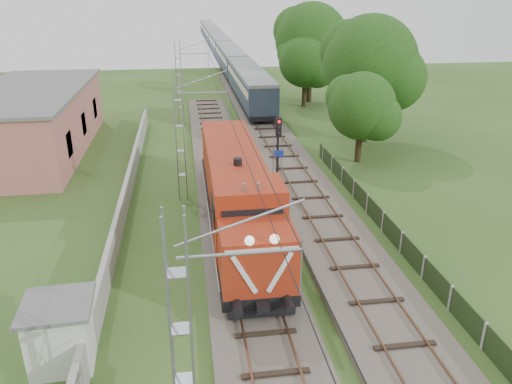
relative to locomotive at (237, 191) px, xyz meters
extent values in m
plane|color=#2D481B|center=(0.00, -6.91, -2.34)|extent=(140.00, 140.00, 0.00)
cube|color=#6B6054|center=(0.00, 0.09, -2.19)|extent=(4.20, 70.00, 0.30)
cube|color=black|center=(0.00, 0.09, -1.99)|extent=(2.40, 70.00, 0.10)
cube|color=brown|center=(-0.85, 0.09, -1.91)|extent=(0.08, 70.00, 0.05)
cube|color=brown|center=(0.85, 0.09, -1.91)|extent=(0.08, 70.00, 0.05)
cube|color=#6B6054|center=(5.00, 13.09, -2.19)|extent=(4.20, 80.00, 0.30)
cube|color=black|center=(5.00, 13.09, -1.99)|extent=(2.40, 80.00, 0.10)
cube|color=brown|center=(4.15, 13.09, -1.91)|extent=(0.08, 80.00, 0.05)
cube|color=brown|center=(5.85, 13.09, -1.91)|extent=(0.08, 80.00, 0.05)
cylinder|color=gray|center=(-1.50, -14.91, 4.46)|extent=(3.00, 0.08, 0.08)
cylinder|color=gray|center=(-1.50, 5.09, 4.46)|extent=(3.00, 0.08, 0.08)
cylinder|color=gray|center=(-1.50, 25.09, 4.46)|extent=(3.00, 0.08, 0.08)
cylinder|color=black|center=(0.00, 5.09, 3.16)|extent=(0.03, 70.00, 0.03)
cylinder|color=black|center=(0.00, 5.09, 4.46)|extent=(0.03, 70.00, 0.03)
cube|color=#9E9E99|center=(-6.50, 5.09, -1.59)|extent=(0.25, 40.00, 1.50)
cube|color=#B36D60|center=(-15.00, 17.09, 0.16)|extent=(8.00, 20.00, 5.00)
cube|color=#606060|center=(-15.00, 17.09, 2.76)|extent=(8.40, 20.40, 0.25)
cube|color=black|center=(-11.05, 11.09, -0.14)|extent=(0.10, 1.60, 1.80)
cube|color=black|center=(-11.05, 17.09, -0.14)|extent=(0.10, 1.60, 1.80)
cube|color=black|center=(-11.05, 23.09, -0.14)|extent=(0.10, 1.60, 1.80)
cube|color=black|center=(8.00, -3.91, -1.74)|extent=(0.05, 32.00, 1.15)
cube|color=#9E9E99|center=(8.00, 11.09, -1.74)|extent=(0.12, 0.12, 1.20)
cube|color=black|center=(0.00, 0.13, -1.31)|extent=(3.16, 17.90, 0.53)
cube|color=black|center=(0.00, -5.66, -1.62)|extent=(2.32, 3.79, 0.53)
cube|color=black|center=(0.00, 5.92, -1.62)|extent=(2.32, 3.79, 0.53)
cube|color=black|center=(0.00, -8.71, -1.73)|extent=(2.74, 0.26, 0.37)
cube|color=maroon|center=(0.00, -7.50, 0.17)|extent=(3.05, 2.63, 2.42)
sphere|color=white|center=(-0.47, -8.77, 1.53)|extent=(0.38, 0.38, 0.38)
sphere|color=white|center=(0.47, -8.77, 1.53)|extent=(0.38, 0.38, 0.38)
cube|color=silver|center=(-0.68, -8.84, 0.11)|extent=(1.06, 0.06, 1.76)
cube|color=silver|center=(0.68, -8.84, 0.11)|extent=(1.06, 0.06, 1.76)
cube|color=silver|center=(0.00, -8.84, 1.11)|extent=(2.84, 0.06, 0.19)
cube|color=maroon|center=(0.00, -4.92, 0.64)|extent=(3.16, 2.53, 3.37)
cube|color=black|center=(0.00, -6.21, 1.17)|extent=(2.63, 0.06, 0.95)
cube|color=maroon|center=(0.00, 2.71, 0.32)|extent=(2.95, 12.74, 2.74)
cylinder|color=black|center=(0.00, -0.50, 1.85)|extent=(0.46, 0.46, 0.42)
cylinder|color=gray|center=(-0.32, -5.77, 2.48)|extent=(0.13, 0.13, 0.37)
cylinder|color=gray|center=(0.32, -5.77, 2.48)|extent=(0.13, 0.13, 0.37)
cube|color=black|center=(5.00, 32.75, -1.44)|extent=(2.89, 21.94, 0.50)
cube|color=#2F3A4F|center=(5.00, 32.75, 0.16)|extent=(2.99, 21.94, 2.69)
cube|color=beige|center=(5.00, 32.75, 0.66)|extent=(3.03, 21.06, 0.75)
cube|color=gray|center=(5.00, 32.75, 1.65)|extent=(3.04, 21.94, 0.35)
cube|color=black|center=(5.00, 55.68, -1.44)|extent=(2.89, 21.94, 0.50)
cube|color=#2F3A4F|center=(5.00, 55.68, 0.16)|extent=(2.99, 21.94, 2.69)
cube|color=beige|center=(5.00, 55.68, 0.66)|extent=(3.03, 21.06, 0.75)
cube|color=gray|center=(5.00, 55.68, 1.65)|extent=(3.04, 21.94, 0.35)
cube|color=black|center=(5.00, 78.62, -1.44)|extent=(2.89, 21.94, 0.50)
cube|color=#2F3A4F|center=(5.00, 78.62, 0.16)|extent=(2.99, 21.94, 2.69)
cube|color=beige|center=(5.00, 78.62, 0.66)|extent=(3.03, 21.06, 0.75)
cube|color=gray|center=(5.00, 78.62, 1.65)|extent=(3.04, 21.94, 0.35)
cube|color=black|center=(5.00, 101.56, -1.44)|extent=(2.89, 21.94, 0.50)
cube|color=#2F3A4F|center=(5.00, 101.56, 0.16)|extent=(2.99, 21.94, 2.69)
cube|color=beige|center=(5.00, 101.56, 0.66)|extent=(3.03, 21.06, 0.75)
cube|color=gray|center=(5.00, 101.56, 1.65)|extent=(3.04, 21.94, 0.35)
cube|color=black|center=(5.00, 124.50, -1.44)|extent=(2.89, 21.94, 0.50)
cube|color=#2F3A4F|center=(5.00, 124.50, 0.16)|extent=(2.99, 21.94, 2.69)
cube|color=beige|center=(5.00, 124.50, 0.66)|extent=(3.03, 21.06, 0.75)
cube|color=gray|center=(5.00, 124.50, 1.65)|extent=(3.04, 21.94, 0.35)
cylinder|color=black|center=(3.07, 4.41, 0.34)|extent=(0.15, 0.15, 5.35)
cube|color=black|center=(3.07, 4.25, 2.38)|extent=(0.41, 0.30, 1.18)
sphere|color=red|center=(3.07, 4.12, 2.75)|extent=(0.19, 0.19, 0.19)
sphere|color=black|center=(3.07, 4.12, 2.38)|extent=(0.19, 0.19, 0.19)
sphere|color=black|center=(3.07, 4.12, 2.00)|extent=(0.19, 0.19, 0.19)
cube|color=navy|center=(3.12, 4.28, 0.66)|extent=(0.59, 0.16, 0.43)
cube|color=silver|center=(-7.40, -9.82, -1.18)|extent=(2.21, 2.21, 2.32)
cube|color=#606060|center=(-7.40, -9.82, 0.09)|extent=(2.55, 2.55, 0.16)
cylinder|color=#342715|center=(10.66, 10.57, -0.77)|extent=(0.49, 0.49, 3.14)
sphere|color=#133B10|center=(10.66, 10.57, 2.09)|extent=(5.14, 5.14, 5.14)
sphere|color=#133B10|center=(11.68, 9.80, 1.37)|extent=(3.60, 3.60, 3.60)
sphere|color=#133B10|center=(9.76, 11.47, 2.66)|extent=(3.34, 3.34, 3.34)
cylinder|color=#342715|center=(13.08, 15.95, 0.10)|extent=(0.60, 0.60, 4.87)
sphere|color=#133B10|center=(13.08, 15.95, 4.53)|extent=(7.97, 7.97, 7.97)
sphere|color=#133B10|center=(14.68, 14.75, 3.42)|extent=(5.58, 5.58, 5.58)
sphere|color=#133B10|center=(11.69, 17.35, 5.41)|extent=(5.18, 5.18, 5.18)
cylinder|color=#342715|center=(11.13, 30.84, -0.49)|extent=(0.52, 0.52, 3.69)
sphere|color=#133B10|center=(11.13, 30.84, 2.87)|extent=(6.04, 6.04, 6.04)
sphere|color=#133B10|center=(12.33, 29.94, 2.03)|extent=(4.23, 4.23, 4.23)
sphere|color=#133B10|center=(10.07, 31.90, 3.54)|extent=(3.93, 3.93, 3.93)
cylinder|color=#342715|center=(12.31, 33.22, 0.23)|extent=(0.61, 0.61, 5.12)
sphere|color=#133B10|center=(12.31, 33.22, 4.88)|extent=(8.39, 8.39, 8.39)
sphere|color=#133B10|center=(13.99, 31.97, 3.72)|extent=(5.87, 5.87, 5.87)
sphere|color=#133B10|center=(10.84, 34.69, 5.82)|extent=(5.45, 5.45, 5.45)
camera|label=1|loc=(-2.61, -25.21, 10.25)|focal=35.00mm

